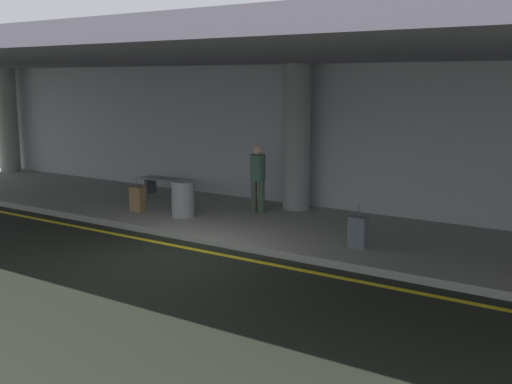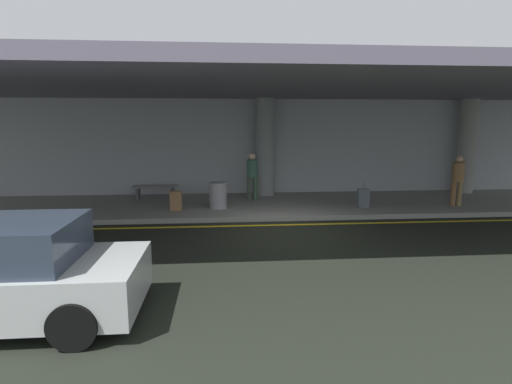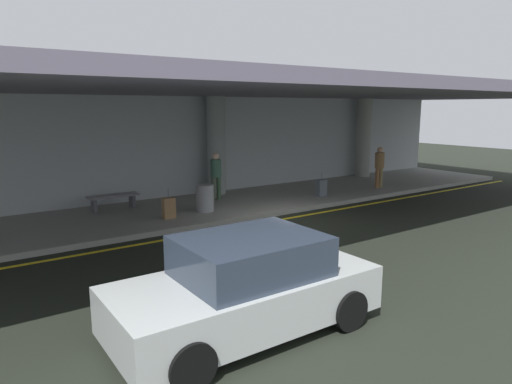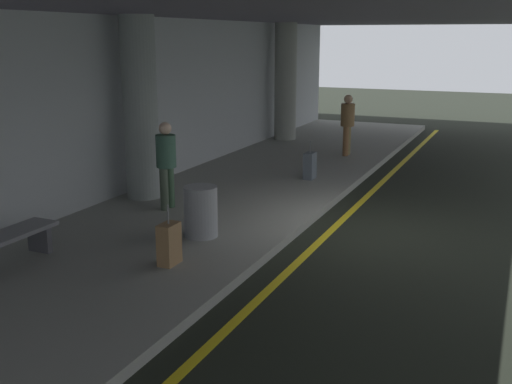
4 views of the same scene
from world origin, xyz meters
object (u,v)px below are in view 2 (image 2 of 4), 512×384
at_px(traveler_with_luggage, 458,177).
at_px(suitcase_upright_secondary, 176,201).
at_px(support_column_left_mid, 265,147).
at_px(person_waiting_for_ride, 252,173).
at_px(bench_metal, 155,189).
at_px(trash_bin_steel, 218,195).
at_px(suitcase_upright_primary, 363,198).
at_px(support_column_center, 467,146).

distance_m(traveler_with_luggage, suitcase_upright_secondary, 9.27).
bearing_deg(suitcase_upright_secondary, support_column_left_mid, 35.18).
height_order(support_column_left_mid, suitcase_upright_secondary, support_column_left_mid).
relative_size(support_column_left_mid, person_waiting_for_ride, 2.17).
distance_m(support_column_left_mid, bench_metal, 4.36).
bearing_deg(trash_bin_steel, person_waiting_for_ride, 49.30).
relative_size(person_waiting_for_ride, suitcase_upright_secondary, 1.87).
xyz_separation_m(suitcase_upright_primary, bench_metal, (-7.03, 2.18, 0.04)).
distance_m(traveler_with_luggage, person_waiting_for_ride, 6.91).
height_order(suitcase_upright_primary, bench_metal, suitcase_upright_primary).
relative_size(traveler_with_luggage, bench_metal, 1.05).
height_order(bench_metal, trash_bin_steel, trash_bin_steel).
relative_size(support_column_center, suitcase_upright_primary, 4.06).
xyz_separation_m(person_waiting_for_ride, suitcase_upright_secondary, (-2.54, -1.62, -0.65)).
relative_size(suitcase_upright_primary, bench_metal, 0.56).
relative_size(bench_metal, trash_bin_steel, 1.88).
relative_size(support_column_center, bench_metal, 2.28).
height_order(support_column_left_mid, suitcase_upright_primary, support_column_left_mid).
distance_m(suitcase_upright_primary, suitcase_upright_secondary, 6.06).
bearing_deg(bench_metal, traveler_with_luggage, -11.91).
height_order(support_column_center, traveler_with_luggage, support_column_center).
bearing_deg(support_column_left_mid, suitcase_upright_secondary, -140.65).
distance_m(support_column_center, bench_metal, 12.18).
relative_size(support_column_center, trash_bin_steel, 4.29).
height_order(support_column_left_mid, person_waiting_for_ride, support_column_left_mid).
distance_m(traveler_with_luggage, trash_bin_steel, 7.94).
height_order(traveler_with_luggage, suitcase_upright_primary, traveler_with_luggage).
bearing_deg(person_waiting_for_ride, support_column_left_mid, 78.74).
height_order(traveler_with_luggage, suitcase_upright_secondary, traveler_with_luggage).
xyz_separation_m(support_column_left_mid, bench_metal, (-4.08, -0.42, -1.47)).
distance_m(support_column_left_mid, trash_bin_steel, 3.25).
relative_size(suitcase_upright_primary, trash_bin_steel, 1.06).
distance_m(support_column_left_mid, traveler_with_luggage, 6.72).
height_order(suitcase_upright_primary, suitcase_upright_secondary, same).
bearing_deg(trash_bin_steel, support_column_center, 13.43).
bearing_deg(traveler_with_luggage, bench_metal, 140.04).
xyz_separation_m(support_column_center, trash_bin_steel, (-9.77, -2.33, -1.40)).
bearing_deg(support_column_center, traveler_with_luggage, -125.75).
bearing_deg(suitcase_upright_primary, trash_bin_steel, 149.21).
relative_size(support_column_center, traveler_with_luggage, 2.17).
bearing_deg(suitcase_upright_primary, support_column_left_mid, 111.08).
height_order(traveler_with_luggage, bench_metal, traveler_with_luggage).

